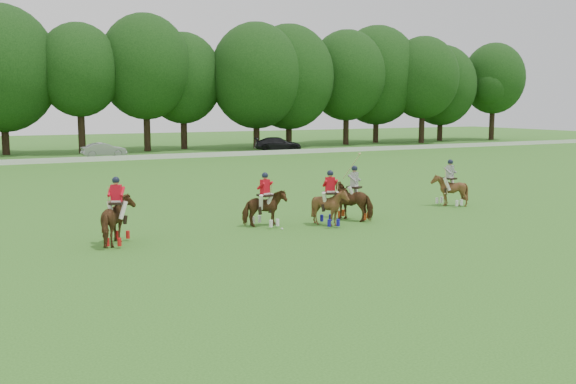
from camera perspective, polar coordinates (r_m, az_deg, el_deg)
name	(u,v)px	position (r m, az deg, el deg)	size (l,w,h in m)	color
ground	(313,250)	(21.93, 2.27, -5.15)	(180.00, 180.00, 0.00)	#2F641C
tree_line	(82,70)	(67.67, -17.84, 10.27)	(117.98, 14.32, 14.75)	black
boundary_rail	(102,159)	(57.83, -16.23, 2.86)	(120.00, 0.10, 0.44)	white
car_mid	(104,150)	(62.40, -16.06, 3.62)	(1.41, 4.04, 1.33)	#949498
car_right	(278,144)	(68.05, -0.90, 4.29)	(2.02, 4.96, 1.44)	black
polo_red_a	(117,220)	(23.35, -14.94, -2.41)	(1.71, 2.22, 2.40)	#462512
polo_red_b	(265,208)	(25.87, -2.05, -1.40)	(1.78, 1.64, 2.20)	#462512
polo_red_c	(330,206)	(26.10, 3.75, -1.25)	(1.57, 1.68, 2.27)	#462512
polo_stripe_a	(354,200)	(27.51, 5.89, -0.74)	(1.79, 2.08, 2.87)	#462512
polo_stripe_b	(449,189)	(32.06, 14.16, 0.22)	(1.57, 1.68, 2.27)	#462512
polo_ball	(282,229)	(25.28, -0.53, -3.29)	(0.09, 0.09, 0.09)	white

